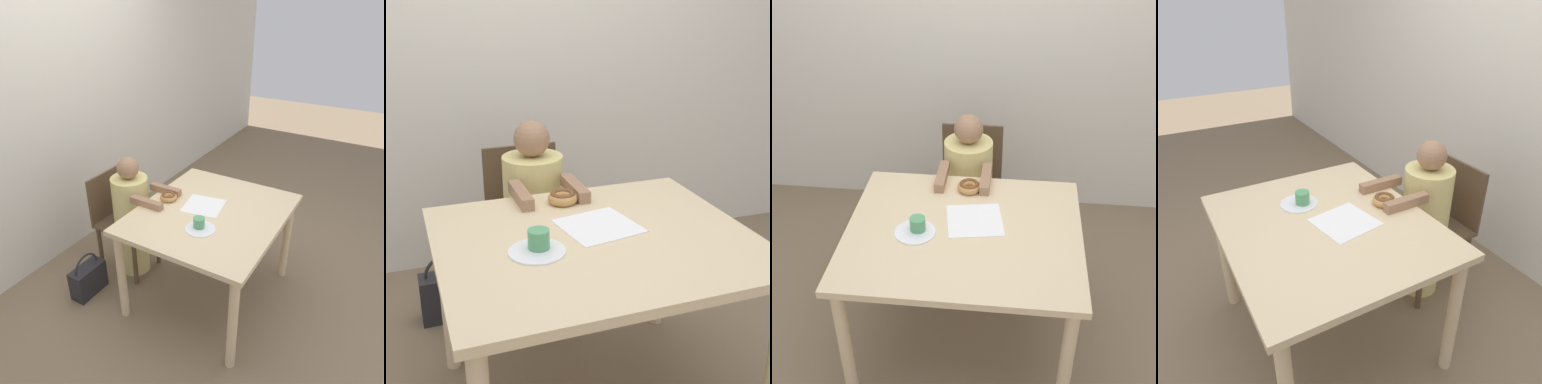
# 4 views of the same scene
# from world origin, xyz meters

# --- Properties ---
(ground_plane) EXTENTS (12.00, 12.00, 0.00)m
(ground_plane) POSITION_xyz_m (0.00, 0.00, 0.00)
(ground_plane) COLOR #7A664C
(wall_back) EXTENTS (8.00, 0.05, 2.50)m
(wall_back) POSITION_xyz_m (0.00, 1.40, 1.25)
(wall_back) COLOR silver
(wall_back) RESTS_ON ground_plane
(dining_table) EXTENTS (1.11, 0.95, 0.73)m
(dining_table) POSITION_xyz_m (0.00, 0.00, 0.63)
(dining_table) COLOR beige
(dining_table) RESTS_ON ground_plane
(chair) EXTENTS (0.37, 0.42, 0.82)m
(chair) POSITION_xyz_m (-0.04, 0.78, 0.43)
(chair) COLOR brown
(chair) RESTS_ON ground_plane
(child_figure) EXTENTS (0.29, 0.51, 1.00)m
(child_figure) POSITION_xyz_m (-0.04, 0.67, 0.49)
(child_figure) COLOR #E0D17F
(child_figure) RESTS_ON ground_plane
(donut) EXTENTS (0.12, 0.12, 0.05)m
(donut) POSITION_xyz_m (-0.01, 0.34, 0.76)
(donut) COLOR tan
(donut) RESTS_ON dining_table
(napkin) EXTENTS (0.30, 0.30, 0.00)m
(napkin) POSITION_xyz_m (0.05, 0.08, 0.73)
(napkin) COLOR white
(napkin) RESTS_ON dining_table
(handbag) EXTENTS (0.28, 0.13, 0.35)m
(handbag) POSITION_xyz_m (-0.46, 0.80, 0.13)
(handbag) COLOR #232328
(handbag) RESTS_ON ground_plane
(cup) EXTENTS (0.07, 0.07, 0.07)m
(cup) POSITION_xyz_m (-0.21, -0.03, 0.77)
(cup) COLOR #519E66
(cup) RESTS_ON dining_table
(plate) EXTENTS (0.19, 0.19, 0.01)m
(plate) POSITION_xyz_m (-0.22, -0.04, 0.73)
(plate) COLOR white
(plate) RESTS_ON dining_table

